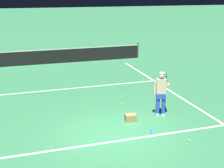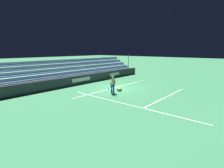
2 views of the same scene
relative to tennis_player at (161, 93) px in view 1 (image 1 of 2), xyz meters
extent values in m
plane|color=#337A4C|center=(-2.31, -1.08, -0.89)|extent=(160.00, 160.00, 0.00)
cube|color=white|center=(-2.31, -1.58, -0.89)|extent=(12.00, 0.10, 0.01)
cube|color=white|center=(1.80, 2.92, -0.89)|extent=(0.10, 12.00, 0.01)
cube|color=white|center=(-2.31, 4.42, -0.89)|extent=(8.22, 0.10, 0.01)
cylinder|color=blue|center=(-0.12, 0.02, -0.45)|extent=(0.15, 0.15, 0.88)
cylinder|color=blue|center=(0.09, -0.06, -0.45)|extent=(0.15, 0.15, 0.88)
cube|color=white|center=(-0.10, 0.07, -0.85)|extent=(0.21, 0.30, 0.09)
cube|color=white|center=(0.11, -0.01, -0.85)|extent=(0.21, 0.30, 0.09)
cube|color=blue|center=(-0.02, -0.02, -0.09)|extent=(0.40, 0.33, 0.20)
cube|color=beige|center=(-0.02, -0.02, 0.28)|extent=(0.41, 0.33, 0.58)
sphere|color=beige|center=(-0.01, -0.01, 0.71)|extent=(0.21, 0.21, 0.21)
cylinder|color=white|center=(-0.01, -0.01, 0.80)|extent=(0.20, 0.20, 0.05)
cylinder|color=beige|center=(-0.24, 0.07, 0.24)|extent=(0.09, 0.09, 0.56)
cylinder|color=beige|center=(0.29, 0.07, 0.33)|extent=(0.30, 0.58, 0.24)
cylinder|color=black|center=(0.37, 0.30, 0.38)|extent=(0.14, 0.29, 0.03)
torus|color=black|center=(0.48, 0.56, 0.42)|extent=(0.14, 0.30, 0.31)
cylinder|color=#D6D14C|center=(0.48, 0.56, 0.42)|extent=(0.11, 0.25, 0.27)
cube|color=#A87F51|center=(-1.32, -0.20, -0.76)|extent=(0.43, 0.35, 0.26)
sphere|color=#CCE533|center=(-0.11, -2.30, -0.86)|extent=(0.07, 0.07, 0.07)
sphere|color=#CCE533|center=(-2.42, 2.89, -0.86)|extent=(0.07, 0.07, 0.07)
sphere|color=#CCE533|center=(-1.04, 1.58, -0.86)|extent=(0.07, 0.07, 0.07)
sphere|color=#CCE533|center=(-0.73, 3.88, -0.86)|extent=(0.07, 0.07, 0.07)
sphere|color=#CCE533|center=(-0.74, 2.44, -0.86)|extent=(0.07, 0.07, 0.07)
sphere|color=#CCE533|center=(-1.15, 3.51, -0.86)|extent=(0.07, 0.07, 0.07)
sphere|color=#CCE533|center=(-5.02, 0.79, -0.86)|extent=(0.07, 0.07, 0.07)
cylinder|color=#33B2E5|center=(-1.05, -1.47, -0.78)|extent=(0.07, 0.07, 0.22)
cylinder|color=#33383D|center=(3.19, 10.17, -0.36)|extent=(0.09, 0.09, 1.07)
cube|color=black|center=(-2.31, 10.17, -0.44)|extent=(11.00, 0.02, 0.91)
cube|color=white|center=(-2.31, 10.17, 0.04)|extent=(11.00, 0.04, 0.05)
camera|label=1|loc=(-5.21, -10.18, 3.77)|focal=50.00mm
camera|label=2|loc=(12.46, 10.52, 3.30)|focal=28.00mm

